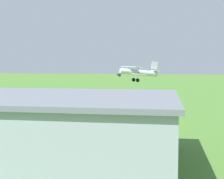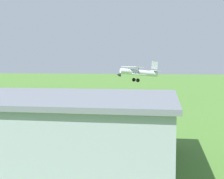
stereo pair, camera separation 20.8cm
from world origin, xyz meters
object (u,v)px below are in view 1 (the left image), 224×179
at_px(person_walking_on_apron, 73,118).
at_px(person_beside_truck, 148,120).
at_px(person_at_fence_line, 88,119).
at_px(hangar, 12,127).
at_px(biplane, 137,72).

bearing_deg(person_walking_on_apron, person_beside_truck, -179.86).
bearing_deg(person_walking_on_apron, person_at_fence_line, 155.79).
bearing_deg(person_beside_truck, hangar, 59.32).
xyz_separation_m(biplane, person_beside_truck, (-3.27, 15.02, -5.68)).
relative_size(hangar, person_at_fence_line, 16.60).
height_order(biplane, person_beside_truck, biplane).
height_order(person_walking_on_apron, person_beside_truck, person_beside_truck).
relative_size(biplane, person_walking_on_apron, 4.73).
xyz_separation_m(person_at_fence_line, person_beside_truck, (-7.58, -1.06, 0.02)).
distance_m(hangar, person_walking_on_apron, 16.28).
bearing_deg(person_beside_truck, biplane, -77.70).
relative_size(biplane, person_at_fence_line, 4.57).
bearing_deg(person_beside_truck, person_walking_on_apron, 0.14).
bearing_deg(biplane, person_at_fence_line, 75.02).
xyz_separation_m(biplane, person_walking_on_apron, (6.61, 15.04, -5.72)).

